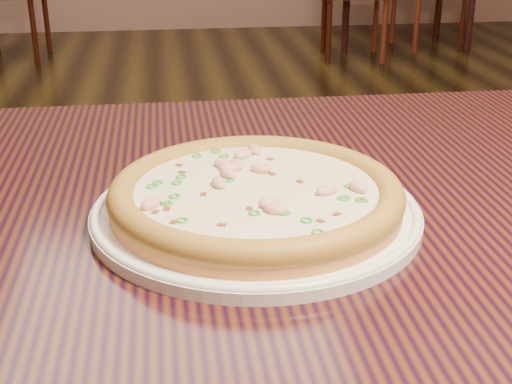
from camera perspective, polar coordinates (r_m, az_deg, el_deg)
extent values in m
plane|color=black|center=(1.78, -8.03, -13.85)|extent=(9.00, 9.00, 0.00)
cube|color=black|center=(0.81, 7.95, -1.43)|extent=(1.20, 0.80, 0.04)
cylinder|color=white|center=(0.73, 0.00, -1.72)|extent=(0.34, 0.34, 0.01)
torus|color=white|center=(0.73, 0.00, -1.30)|extent=(0.34, 0.34, 0.01)
cylinder|color=#C8873D|center=(0.73, 0.00, -0.65)|extent=(0.30, 0.30, 0.02)
torus|color=#AF8638|center=(0.72, 0.00, 0.00)|extent=(0.30, 0.30, 0.03)
cylinder|color=beige|center=(0.72, 0.00, 0.18)|extent=(0.25, 0.25, 0.00)
ellipsoid|color=#F2B29E|center=(0.75, -2.21, 1.50)|extent=(0.02, 0.03, 0.01)
ellipsoid|color=#F2B29E|center=(0.72, 8.18, 0.40)|extent=(0.02, 0.03, 0.01)
ellipsoid|color=#F2B29E|center=(0.80, -1.03, 3.05)|extent=(0.03, 0.03, 0.01)
ellipsoid|color=#F2B29E|center=(0.77, -2.08, 1.98)|extent=(0.03, 0.02, 0.01)
ellipsoid|color=#F2B29E|center=(0.78, -2.67, 2.23)|extent=(0.03, 0.03, 0.01)
ellipsoid|color=#F2B29E|center=(0.82, -0.13, 3.43)|extent=(0.02, 0.03, 0.01)
ellipsoid|color=#F2B29E|center=(0.71, 5.68, 0.14)|extent=(0.03, 0.02, 0.01)
ellipsoid|color=#F2B29E|center=(0.77, -1.58, 2.24)|extent=(0.02, 0.03, 0.01)
ellipsoid|color=#F2B29E|center=(0.76, 0.40, 1.89)|extent=(0.03, 0.02, 0.01)
ellipsoid|color=#F2B29E|center=(0.73, -3.00, 0.76)|extent=(0.02, 0.03, 0.01)
ellipsoid|color=#F2B29E|center=(0.68, -8.43, -0.92)|extent=(0.03, 0.03, 0.01)
ellipsoid|color=#F2B29E|center=(0.68, 1.10, -0.80)|extent=(0.03, 0.03, 0.01)
ellipsoid|color=#F2B29E|center=(0.67, 1.62, -1.38)|extent=(0.03, 0.02, 0.01)
cube|color=maroon|center=(0.80, 1.12, 2.60)|extent=(0.01, 0.01, 0.00)
cube|color=maroon|center=(0.71, -4.22, -0.26)|extent=(0.01, 0.01, 0.00)
cube|color=maroon|center=(0.65, -6.60, -2.47)|extent=(0.01, 0.01, 0.00)
cube|color=maroon|center=(0.79, -6.18, 2.10)|extent=(0.01, 0.01, 0.00)
cube|color=maroon|center=(0.69, -7.42, -0.99)|extent=(0.01, 0.01, 0.00)
cube|color=maroon|center=(0.74, 3.51, 0.77)|extent=(0.01, 0.01, 0.00)
cube|color=maroon|center=(0.65, 5.17, -2.39)|extent=(0.01, 0.01, 0.00)
cube|color=maroon|center=(0.64, -2.77, -2.72)|extent=(0.01, 0.01, 0.00)
cube|color=maroon|center=(0.67, -0.55, -1.40)|extent=(0.01, 0.01, 0.00)
cube|color=maroon|center=(0.76, 1.31, 1.39)|extent=(0.01, 0.01, 0.00)
cube|color=maroon|center=(0.67, 6.47, -1.85)|extent=(0.01, 0.01, 0.00)
cube|color=maroon|center=(0.77, -5.96, 1.52)|extent=(0.01, 0.01, 0.00)
cube|color=maroon|center=(0.67, -8.05, -1.65)|extent=(0.01, 0.01, 0.00)
cube|color=maroon|center=(0.68, -7.15, -1.42)|extent=(0.01, 0.01, 0.00)
cube|color=maroon|center=(0.70, 8.59, -0.75)|extent=(0.01, 0.01, 0.00)
torus|color=green|center=(0.73, 7.51, 0.44)|extent=(0.02, 0.02, 0.00)
torus|color=green|center=(0.75, -6.02, 1.21)|extent=(0.01, 0.01, 0.00)
torus|color=green|center=(0.73, -8.35, 0.43)|extent=(0.02, 0.02, 0.00)
torus|color=green|center=(0.74, -2.20, 0.97)|extent=(0.02, 0.02, 0.00)
torus|color=green|center=(0.81, -2.55, 2.86)|extent=(0.02, 0.02, 0.00)
torus|color=green|center=(0.65, 4.06, -2.30)|extent=(0.02, 0.02, 0.00)
torus|color=green|center=(0.70, 7.13, -0.48)|extent=(0.01, 0.01, 0.00)
torus|color=green|center=(0.70, 6.93, -0.50)|extent=(0.02, 0.02, 0.00)
torus|color=green|center=(0.69, -7.15, -0.93)|extent=(0.01, 0.01, 0.00)
torus|color=green|center=(0.71, -6.55, -0.35)|extent=(0.02, 0.02, 0.00)
torus|color=green|center=(0.66, -0.13, -1.73)|extent=(0.02, 0.02, 0.00)
torus|color=green|center=(0.82, -3.20, 3.25)|extent=(0.01, 0.01, 0.00)
torus|color=green|center=(0.74, -2.12, 1.05)|extent=(0.02, 0.02, 0.00)
torus|color=green|center=(0.63, 4.96, -3.23)|extent=(0.02, 0.02, 0.00)
torus|color=green|center=(0.81, -4.75, 2.91)|extent=(0.02, 0.02, 0.00)
torus|color=green|center=(0.69, 0.73, -0.78)|extent=(0.01, 0.01, 0.00)
torus|color=green|center=(0.74, -7.88, 0.72)|extent=(0.02, 0.02, 0.00)
torus|color=green|center=(0.74, -6.34, 0.72)|extent=(0.01, 0.01, 0.00)
torus|color=green|center=(0.65, -5.94, -2.28)|extent=(0.02, 0.02, 0.00)
torus|color=green|center=(0.70, 8.38, -0.64)|extent=(0.01, 0.01, 0.00)
torus|color=green|center=(0.80, -1.41, 2.73)|extent=(0.02, 0.02, 0.00)
torus|color=green|center=(0.67, 2.28, -1.70)|extent=(0.02, 0.02, 0.00)
cylinder|color=black|center=(5.06, 7.26, 14.90)|extent=(0.05, 0.05, 0.71)
cylinder|color=#522005|center=(5.30, -16.40, 12.90)|extent=(0.04, 0.04, 0.41)
cylinder|color=#522005|center=(4.96, -17.34, 12.14)|extent=(0.04, 0.04, 0.41)
cylinder|color=#522005|center=(4.80, 10.22, 12.48)|extent=(0.04, 0.04, 0.41)
cylinder|color=#522005|center=(5.15, 9.54, 13.23)|extent=(0.04, 0.04, 0.41)
cylinder|color=#522005|center=(4.75, 5.84, 12.61)|extent=(0.04, 0.04, 0.41)
cylinder|color=#522005|center=(5.11, 5.45, 13.35)|extent=(0.04, 0.04, 0.41)
cylinder|color=#522005|center=(5.49, 10.93, 13.73)|extent=(0.04, 0.04, 0.41)
cylinder|color=#522005|center=(5.18, 12.73, 13.03)|extent=(0.04, 0.04, 0.41)
cylinder|color=#522005|center=(5.66, 14.29, 13.72)|extent=(0.04, 0.04, 0.41)
cylinder|color=#522005|center=(5.36, 16.22, 13.02)|extent=(0.04, 0.04, 0.41)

